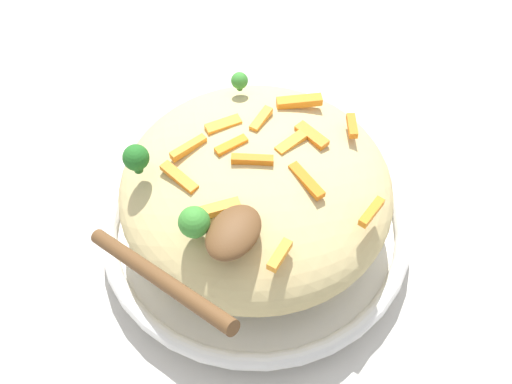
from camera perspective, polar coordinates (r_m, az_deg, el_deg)
The scene contains 21 objects.
ground_plane at distance 0.69m, azimuth -0.00°, elevation -3.82°, with size 2.40×2.40×0.00m, color beige.
serving_bowl at distance 0.67m, azimuth -0.00°, elevation -2.94°, with size 0.31×0.31×0.04m.
pasta_mound at distance 0.62m, azimuth -0.00°, elevation 0.18°, with size 0.25×0.25×0.10m, color #D1BA7A.
carrot_piece_0 at distance 0.61m, azimuth 0.43°, elevation 6.16°, with size 0.03×0.01×0.01m, color orange.
carrot_piece_1 at distance 0.58m, azimuth 0.09°, elevation 2.58°, with size 0.04×0.01×0.01m, color orange.
carrot_piece_2 at distance 0.56m, azimuth 9.65°, elevation -1.89°, with size 0.03×0.01×0.01m, color orange.
carrot_piece_3 at distance 0.61m, azimuth -2.78°, elevation 5.70°, with size 0.03×0.01×0.01m, color orange.
carrot_piece_4 at distance 0.56m, azimuth -3.55°, elevation -1.22°, with size 0.04×0.01×0.01m, color orange.
carrot_piece_5 at distance 0.60m, azimuth -5.76°, elevation 3.76°, with size 0.04×0.01×0.01m, color orange.
carrot_piece_6 at distance 0.63m, azimuth 3.84°, elevation 7.62°, with size 0.04×0.01×0.01m, color orange.
carrot_piece_7 at distance 0.60m, azimuth 2.95°, elevation 4.14°, with size 0.03×0.01×0.01m, color orange.
carrot_piece_8 at distance 0.53m, azimuth 2.02°, elevation -5.36°, with size 0.03×0.01×0.01m, color orange.
carrot_piece_9 at distance 0.59m, azimuth -2.32°, elevation 3.66°, with size 0.03×0.01×0.01m, color orange.
carrot_piece_10 at distance 0.58m, azimuth -6.53°, elevation 1.25°, with size 0.04×0.01×0.01m, color orange.
carrot_piece_11 at distance 0.62m, azimuth 8.14°, elevation 5.58°, with size 0.03×0.01×0.01m, color orange.
carrot_piece_12 at distance 0.61m, azimuth 4.75°, elevation 4.81°, with size 0.03×0.01×0.01m, color orange.
carrot_piece_13 at distance 0.57m, azimuth 4.35°, elevation 1.04°, with size 0.04×0.01×0.01m, color orange.
broccoli_floret_0 at distance 0.64m, azimuth -1.41°, elevation 9.40°, with size 0.02×0.02×0.02m.
broccoli_floret_1 at distance 0.58m, azimuth -10.13°, elevation 2.85°, with size 0.02×0.02×0.03m.
broccoli_floret_2 at distance 0.54m, azimuth -5.26°, elevation -2.59°, with size 0.03×0.03×0.03m.
serving_spoon at distance 0.51m, azimuth -4.11°, elevation -4.73°, with size 0.13×0.15×0.07m.
Camera 1 is at (0.32, 0.18, 0.58)m, focal length 47.18 mm.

